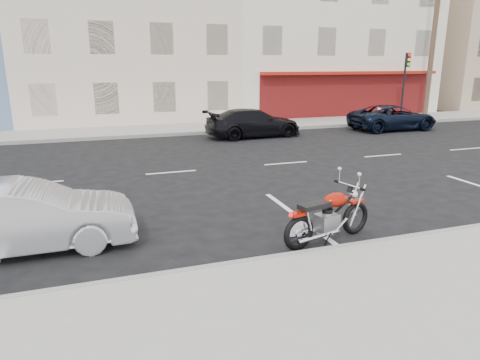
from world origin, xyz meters
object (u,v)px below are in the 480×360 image
object	(u,v)px
motorcycle	(357,210)
suv_far	(393,118)
car_far	(253,123)
sedan_silver	(24,217)
utility_pole	(433,40)
fire_hydrant	(379,112)
traffic_light	(405,77)

from	to	relation	value
motorcycle	suv_far	distance (m)	15.18
motorcycle	suv_far	world-z (taller)	suv_far
motorcycle	car_far	xyz separation A→B (m)	(2.20, 11.82, 0.17)
motorcycle	sedan_silver	xyz separation A→B (m)	(-6.21, 1.25, 0.15)
motorcycle	car_far	bearing A→B (deg)	65.60
motorcycle	suv_far	size ratio (longest dim) A/B	0.46
utility_pole	motorcycle	world-z (taller)	utility_pole
sedan_silver	suv_far	world-z (taller)	sedan_silver
fire_hydrant	motorcycle	xyz separation A→B (m)	(-11.33, -14.75, -0.04)
traffic_light	motorcycle	world-z (taller)	traffic_light
fire_hydrant	motorcycle	size ratio (longest dim) A/B	0.34
traffic_light	motorcycle	bearing A→B (deg)	-131.34
motorcycle	sedan_silver	size ratio (longest dim) A/B	0.54
car_far	suv_far	bearing A→B (deg)	-95.90
utility_pole	traffic_light	distance (m)	2.97
suv_far	traffic_light	bearing A→B (deg)	-45.15
utility_pole	sedan_silver	size ratio (longest dim) A/B	2.30
sedan_silver	suv_far	distance (m)	19.07
traffic_light	sedan_silver	bearing A→B (deg)	-144.99
traffic_light	car_far	bearing A→B (deg)	-165.42
motorcycle	fire_hydrant	bearing A→B (deg)	38.61
traffic_light	fire_hydrant	world-z (taller)	traffic_light
utility_pole	suv_far	bearing A→B (deg)	-146.74
sedan_silver	traffic_light	bearing A→B (deg)	-54.81
utility_pole	sedan_silver	xyz separation A→B (m)	(-21.04, -13.60, -4.10)
utility_pole	traffic_light	bearing A→B (deg)	-172.39
utility_pole	car_far	world-z (taller)	utility_pole
utility_pole	fire_hydrant	size ratio (longest dim) A/B	12.50
traffic_light	suv_far	xyz separation A→B (m)	(-3.00, -3.01, -1.92)
suv_far	sedan_silver	bearing A→B (deg)	122.50
traffic_light	motorcycle	xyz separation A→B (m)	(-12.83, -14.58, -2.06)
sedan_silver	car_far	bearing A→B (deg)	-38.31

